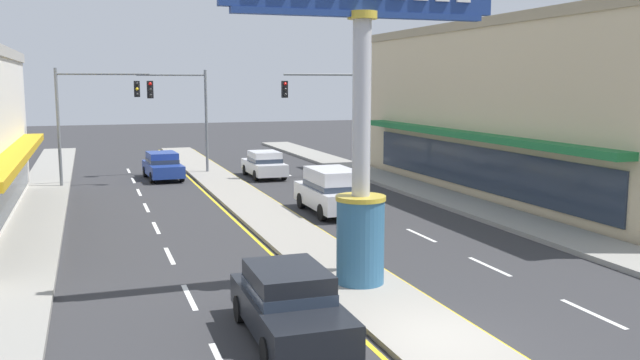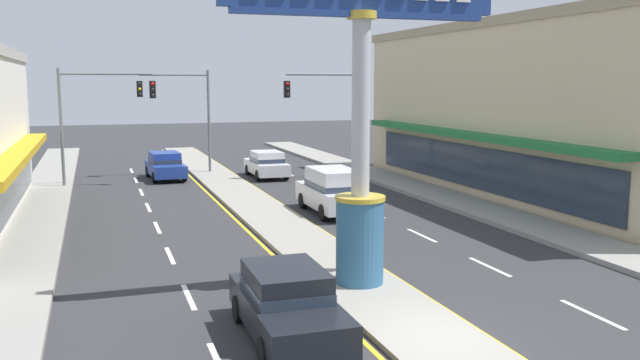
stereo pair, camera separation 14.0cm
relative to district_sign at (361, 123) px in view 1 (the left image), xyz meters
The scene contains 14 objects.
ground_plane 6.06m from the district_sign, 90.00° to the right, with size 160.00×160.00×0.00m, color #303033.
median_strip 14.54m from the district_sign, 90.00° to the left, with size 2.33×52.00×0.14m, color gray.
sidewalk_left 15.50m from the district_sign, 127.04° to the left, with size 2.39×60.00×0.18m, color gray.
sidewalk_right 15.50m from the district_sign, 52.96° to the left, with size 2.39×60.00×0.18m, color gray.
lane_markings 13.28m from the district_sign, 90.00° to the left, with size 9.07×52.00×0.01m.
district_sign is the anchor object (origin of this frame).
storefront_right 18.35m from the district_sign, 39.11° to the left, with size 8.58×24.69×8.40m.
traffic_light_left_side 21.64m from the district_sign, 107.20° to the left, with size 4.86×0.46×6.20m.
traffic_light_right_side 20.70m from the district_sign, 71.99° to the left, with size 4.86×0.46×6.20m.
traffic_light_median_far 24.16m from the district_sign, 93.61° to the left, with size 4.20×0.46×6.20m.
sedan_near_right_lane 21.91m from the district_sign, 82.52° to the left, with size 1.84×4.30×1.53m.
sedan_far_right_lane 5.40m from the district_sign, 134.87° to the right, with size 1.88×4.32×1.53m.
sedan_near_left_lane 23.14m from the district_sign, 97.08° to the left, with size 2.02×4.39×1.53m.
suv_mid_left_lane 10.95m from the district_sign, 74.29° to the left, with size 1.99×4.61×1.90m.
Camera 1 is at (-6.72, -12.10, 5.47)m, focal length 37.86 mm.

